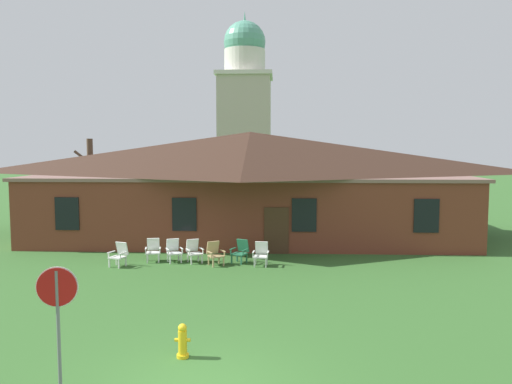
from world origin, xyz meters
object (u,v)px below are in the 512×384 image
object	(u,v)px
lawn_chair_middle	(194,250)
lawn_chair_left_end	(174,250)
lawn_chair_near_door	(153,249)
stop_sign	(57,303)
lawn_chair_right_end	(215,253)
lawn_chair_far_side	(241,251)
lawn_chair_under_eave	(261,253)
fire_hydrant	(183,341)
lawn_chair_by_porch	(119,254)

from	to	relation	value
lawn_chair_middle	lawn_chair_left_end	bearing A→B (deg)	175.92
lawn_chair_near_door	lawn_chair_middle	xyz separation A→B (m)	(1.74, -0.13, 0.00)
stop_sign	lawn_chair_near_door	bearing A→B (deg)	94.80
stop_sign	lawn_chair_right_end	distance (m)	10.87
lawn_chair_near_door	lawn_chair_far_side	size ratio (longest dim) A/B	1.00
lawn_chair_left_end	lawn_chair_middle	size ratio (longest dim) A/B	1.00
stop_sign	lawn_chair_left_end	xyz separation A→B (m)	(-0.06, 11.14, -1.26)
stop_sign	lawn_chair_middle	distance (m)	11.18
lawn_chair_under_eave	stop_sign	bearing A→B (deg)	-108.72
lawn_chair_far_side	fire_hydrant	distance (m)	9.54
stop_sign	lawn_chair_by_porch	bearing A→B (deg)	101.45
lawn_chair_middle	lawn_chair_under_eave	xyz separation A→B (m)	(2.81, -0.43, 0.00)
lawn_chair_middle	lawn_chair_far_side	distance (m)	1.95
lawn_chair_right_end	lawn_chair_far_side	world-z (taller)	same
stop_sign	lawn_chair_by_porch	world-z (taller)	stop_sign
lawn_chair_by_porch	lawn_chair_near_door	distance (m)	1.47
lawn_chair_under_eave	lawn_chair_left_end	bearing A→B (deg)	172.30
lawn_chair_near_door	lawn_chair_far_side	distance (m)	3.69
stop_sign	fire_hydrant	bearing A→B (deg)	37.03
lawn_chair_by_porch	stop_sign	bearing A→B (deg)	-78.55
lawn_chair_by_porch	lawn_chair_near_door	size ratio (longest dim) A/B	1.00
fire_hydrant	lawn_chair_under_eave	bearing A→B (deg)	80.73
lawn_chair_left_end	lawn_chair_by_porch	bearing A→B (deg)	-156.82
lawn_chair_left_end	stop_sign	bearing A→B (deg)	-89.69
lawn_chair_far_side	lawn_chair_middle	bearing A→B (deg)	-178.71
lawn_chair_near_door	lawn_chair_far_side	xyz separation A→B (m)	(3.68, -0.08, 0.00)
lawn_chair_by_porch	lawn_chair_under_eave	bearing A→B (deg)	3.72
stop_sign	lawn_chair_near_door	distance (m)	11.32
lawn_chair_by_porch	lawn_chair_left_end	distance (m)	2.20
lawn_chair_by_porch	lawn_chair_far_side	world-z (taller)	same
lawn_chair_right_end	stop_sign	bearing A→B (deg)	-99.20
lawn_chair_left_end	lawn_chair_middle	world-z (taller)	same
lawn_chair_near_door	lawn_chair_under_eave	distance (m)	4.58
lawn_chair_by_porch	lawn_chair_left_end	size ratio (longest dim) A/B	1.00
lawn_chair_far_side	lawn_chair_under_eave	size ratio (longest dim) A/B	1.00
stop_sign	lawn_chair_middle	xyz separation A→B (m)	(0.80, 11.08, -1.26)
lawn_chair_left_end	fire_hydrant	xyz separation A→B (m)	(2.19, -9.53, -0.12)
lawn_chair_near_door	lawn_chair_under_eave	size ratio (longest dim) A/B	1.00
lawn_chair_by_porch	fire_hydrant	size ratio (longest dim) A/B	1.21
lawn_chair_middle	lawn_chair_under_eave	bearing A→B (deg)	-8.79
lawn_chair_right_end	fire_hydrant	distance (m)	9.06
lawn_chair_left_end	lawn_chair_under_eave	bearing A→B (deg)	-7.70
lawn_chair_right_end	lawn_chair_under_eave	bearing A→B (deg)	-0.25
lawn_chair_near_door	fire_hydrant	xyz separation A→B (m)	(3.07, -9.60, -0.12)
lawn_chair_middle	lawn_chair_under_eave	size ratio (longest dim) A/B	1.00
lawn_chair_left_end	lawn_chair_far_side	size ratio (longest dim) A/B	1.00
lawn_chair_right_end	lawn_chair_under_eave	size ratio (longest dim) A/B	1.00
stop_sign	lawn_chair_by_porch	xyz separation A→B (m)	(-2.08, 10.28, -1.26)
lawn_chair_middle	lawn_chair_far_side	xyz separation A→B (m)	(1.95, 0.04, 0.00)
lawn_chair_left_end	lawn_chair_under_eave	distance (m)	3.70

